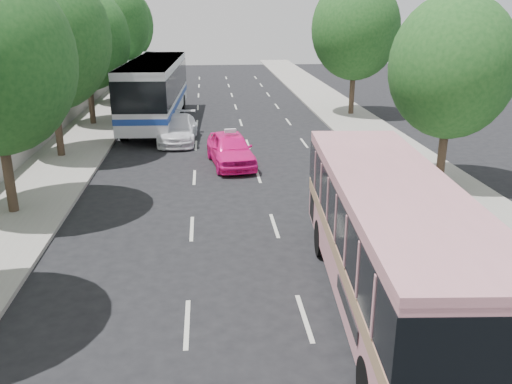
{
  "coord_description": "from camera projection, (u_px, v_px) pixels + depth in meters",
  "views": [
    {
      "loc": [
        -1.28,
        -13.54,
        7.32
      ],
      "look_at": [
        0.26,
        3.07,
        1.6
      ],
      "focal_mm": 38.0,
      "sensor_mm": 36.0,
      "label": 1
    }
  ],
  "objects": [
    {
      "name": "tree_left_d",
      "position": [
        86.0,
        36.0,
        33.33
      ],
      "size": [
        5.52,
        5.52,
        8.6
      ],
      "color": "#38281E",
      "rests_on": "ground"
    },
    {
      "name": "tree_left_c",
      "position": [
        48.0,
        33.0,
        25.63
      ],
      "size": [
        6.0,
        6.0,
        9.35
      ],
      "color": "#38281E",
      "rests_on": "ground"
    },
    {
      "name": "tree_right_far",
      "position": [
        357.0,
        25.0,
        36.6
      ],
      "size": [
        6.0,
        6.0,
        9.35
      ],
      "color": "#38281E",
      "rests_on": "ground"
    },
    {
      "name": "tree_right_near",
      "position": [
        455.0,
        62.0,
        21.8
      ],
      "size": [
        5.1,
        5.1,
        7.95
      ],
      "color": "#38281E",
      "rests_on": "ground"
    },
    {
      "name": "taxi_roof_sign",
      "position": [
        230.0,
        131.0,
        25.88
      ],
      "size": [
        0.57,
        0.25,
        0.18
      ],
      "primitive_type": "cube",
      "rotation": [
        0.0,
        0.0,
        0.13
      ],
      "color": "silver",
      "rests_on": "pink_taxi"
    },
    {
      "name": "ground",
      "position": [
        257.0,
        281.0,
        15.24
      ],
      "size": [
        120.0,
        120.0,
        0.0
      ],
      "primitive_type": "plane",
      "color": "black",
      "rests_on": "ground"
    },
    {
      "name": "tree_left_e",
      "position": [
        108.0,
        19.0,
        40.62
      ],
      "size": [
        6.3,
        6.3,
        9.82
      ],
      "color": "#38281E",
      "rests_on": "ground"
    },
    {
      "name": "pink_bus",
      "position": [
        391.0,
        232.0,
        13.14
      ],
      "size": [
        3.54,
        10.98,
        3.45
      ],
      "rotation": [
        0.0,
        0.0,
        -0.07
      ],
      "color": "#D08691",
      "rests_on": "ground"
    },
    {
      "name": "low_wall",
      "position": [
        57.0,
        118.0,
        32.88
      ],
      "size": [
        0.3,
        90.0,
        1.5
      ],
      "primitive_type": "cube",
      "color": "#9E998E",
      "rests_on": "sidewalk_left"
    },
    {
      "name": "pink_taxi",
      "position": [
        231.0,
        149.0,
        26.17
      ],
      "size": [
        2.51,
        4.93,
        1.61
      ],
      "primitive_type": "imported",
      "rotation": [
        0.0,
        0.0,
        0.13
      ],
      "color": "#FF168F",
      "rests_on": "ground"
    },
    {
      "name": "tour_coach_rear",
      "position": [
        142.0,
        75.0,
        43.03
      ],
      "size": [
        3.02,
        12.03,
        3.57
      ],
      "rotation": [
        0.0,
        0.0,
        0.04
      ],
      "color": "silver",
      "rests_on": "ground"
    },
    {
      "name": "sidewalk_left",
      "position": [
        89.0,
        131.0,
        33.31
      ],
      "size": [
        4.0,
        90.0,
        0.15
      ],
      "primitive_type": "cube",
      "color": "#9E998E",
      "rests_on": "ground"
    },
    {
      "name": "tour_coach_front",
      "position": [
        155.0,
        86.0,
        34.91
      ],
      "size": [
        3.55,
        13.78,
        4.09
      ],
      "rotation": [
        0.0,
        0.0,
        -0.04
      ],
      "color": "silver",
      "rests_on": "ground"
    },
    {
      "name": "sidewalk_right",
      "position": [
        359.0,
        126.0,
        34.8
      ],
      "size": [
        4.0,
        90.0,
        0.12
      ],
      "primitive_type": "cube",
      "color": "#9E998E",
      "rests_on": "ground"
    },
    {
      "name": "tree_left_f",
      "position": [
        121.0,
        22.0,
        48.27
      ],
      "size": [
        5.88,
        5.88,
        9.16
      ],
      "color": "#38281E",
      "rests_on": "ground"
    },
    {
      "name": "white_pickup",
      "position": [
        178.0,
        129.0,
        30.75
      ],
      "size": [
        2.24,
        5.09,
        1.45
      ],
      "primitive_type": "imported",
      "rotation": [
        0.0,
        0.0,
        -0.04
      ],
      "color": "white",
      "rests_on": "ground"
    }
  ]
}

